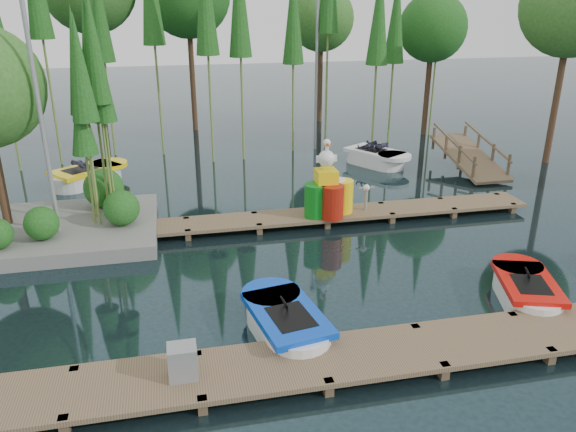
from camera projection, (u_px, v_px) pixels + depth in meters
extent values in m
plane|color=#1F343A|center=(273.00, 264.00, 14.34)|extent=(90.00, 90.00, 0.00)
cube|color=brown|center=(319.00, 361.00, 10.15)|extent=(18.00, 1.50, 0.10)
cube|color=brown|center=(65.00, 430.00, 8.81)|extent=(0.16, 0.16, 0.50)
cube|color=brown|center=(76.00, 380.00, 9.96)|extent=(0.16, 0.16, 0.50)
cube|color=brown|center=(203.00, 410.00, 9.23)|extent=(0.16, 0.16, 0.50)
cube|color=brown|center=(198.00, 364.00, 10.38)|extent=(0.16, 0.16, 0.50)
cube|color=brown|center=(328.00, 392.00, 9.66)|extent=(0.16, 0.16, 0.50)
cube|color=brown|center=(310.00, 350.00, 10.80)|extent=(0.16, 0.16, 0.50)
cube|color=brown|center=(444.00, 375.00, 10.08)|extent=(0.16, 0.16, 0.50)
cube|color=brown|center=(414.00, 337.00, 11.22)|extent=(0.16, 0.16, 0.50)
cube|color=brown|center=(549.00, 360.00, 10.50)|extent=(0.16, 0.16, 0.50)
cube|color=brown|center=(511.00, 324.00, 11.64)|extent=(0.16, 0.16, 0.50)
cube|color=brown|center=(290.00, 217.00, 16.72)|extent=(15.00, 1.20, 0.10)
cube|color=brown|center=(35.00, 251.00, 14.96)|extent=(0.16, 0.16, 0.50)
cube|color=brown|center=(41.00, 237.00, 15.83)|extent=(0.16, 0.16, 0.50)
cube|color=brown|center=(113.00, 245.00, 15.36)|extent=(0.16, 0.16, 0.50)
cube|color=brown|center=(116.00, 231.00, 16.23)|extent=(0.16, 0.16, 0.50)
cube|color=brown|center=(188.00, 238.00, 15.76)|extent=(0.16, 0.16, 0.50)
cube|color=brown|center=(187.00, 226.00, 16.63)|extent=(0.16, 0.16, 0.50)
cube|color=brown|center=(259.00, 232.00, 16.15)|extent=(0.16, 0.16, 0.50)
cube|color=brown|center=(254.00, 220.00, 17.03)|extent=(0.16, 0.16, 0.50)
cube|color=brown|center=(327.00, 227.00, 16.55)|extent=(0.16, 0.16, 0.50)
cube|color=brown|center=(319.00, 215.00, 17.42)|extent=(0.16, 0.16, 0.50)
cube|color=brown|center=(392.00, 221.00, 16.95)|extent=(0.16, 0.16, 0.50)
cube|color=brown|center=(380.00, 210.00, 17.82)|extent=(0.16, 0.16, 0.50)
cube|color=brown|center=(453.00, 216.00, 17.35)|extent=(0.16, 0.16, 0.50)
cube|color=brown|center=(439.00, 205.00, 18.22)|extent=(0.16, 0.16, 0.50)
cube|color=brown|center=(512.00, 211.00, 17.74)|extent=(0.16, 0.16, 0.50)
cube|color=brown|center=(496.00, 201.00, 18.62)|extent=(0.16, 0.16, 0.50)
cube|color=slate|center=(44.00, 232.00, 15.82)|extent=(6.20, 4.20, 0.42)
sphere|color=#225F1D|center=(42.00, 223.00, 14.71)|extent=(0.90, 0.90, 0.90)
sphere|color=#225F1D|center=(104.00, 188.00, 16.93)|extent=(1.20, 1.20, 1.20)
sphere|color=#225F1D|center=(122.00, 208.00, 15.63)|extent=(1.00, 1.00, 1.00)
cylinder|color=olive|center=(99.00, 128.00, 15.66)|extent=(0.07, 0.07, 5.93)
cone|color=#225F1D|center=(89.00, 51.00, 14.89)|extent=(0.70, 0.70, 2.97)
cylinder|color=olive|center=(87.00, 134.00, 15.49)|extent=(0.07, 0.07, 5.66)
cone|color=#225F1D|center=(77.00, 60.00, 14.76)|extent=(0.70, 0.70, 2.83)
cylinder|color=olive|center=(107.00, 140.00, 15.84)|extent=(0.07, 0.07, 5.22)
cone|color=#225F1D|center=(99.00, 73.00, 15.17)|extent=(0.70, 0.70, 2.61)
cylinder|color=olive|center=(89.00, 142.00, 14.98)|extent=(0.07, 0.07, 5.53)
cone|color=#225F1D|center=(79.00, 67.00, 14.27)|extent=(0.70, 0.70, 2.76)
cylinder|color=olive|center=(88.00, 168.00, 15.34)|extent=(0.07, 0.07, 4.01)
cone|color=#225F1D|center=(81.00, 117.00, 14.83)|extent=(0.70, 0.70, 2.01)
cylinder|color=olive|center=(103.00, 125.00, 15.54)|extent=(0.07, 0.07, 6.11)
cone|color=#225F1D|center=(93.00, 45.00, 14.76)|extent=(0.70, 0.70, 3.05)
cylinder|color=#442D1D|center=(558.00, 88.00, 22.00)|extent=(0.26, 0.26, 6.06)
sphere|color=#397128|center=(573.00, 5.00, 20.89)|extent=(3.81, 3.81, 3.81)
cylinder|color=#442D1D|center=(428.00, 83.00, 26.87)|extent=(0.26, 0.26, 5.02)
sphere|color=#225F1D|center=(433.00, 27.00, 25.95)|extent=(3.16, 3.16, 3.16)
cylinder|color=#442D1D|center=(320.00, 71.00, 29.68)|extent=(0.26, 0.26, 5.31)
sphere|color=#397128|center=(321.00, 18.00, 28.70)|extent=(3.34, 3.34, 3.34)
cylinder|color=#442D1D|center=(192.00, 65.00, 27.54)|extent=(0.26, 0.26, 6.46)
cylinder|color=#442D1D|center=(97.00, 63.00, 26.57)|extent=(0.26, 0.26, 6.85)
cylinder|color=olive|center=(3.00, 73.00, 20.67)|extent=(0.09, 0.09, 7.48)
cylinder|color=olive|center=(43.00, 40.00, 21.09)|extent=(0.09, 0.09, 9.66)
cylinder|color=olive|center=(105.00, 63.00, 22.77)|extent=(0.09, 0.09, 7.69)
cone|color=#225F1D|center=(98.00, 7.00, 21.98)|extent=(0.90, 0.90, 4.23)
cylinder|color=olive|center=(155.00, 46.00, 22.61)|extent=(0.09, 0.09, 8.99)
cylinder|color=olive|center=(208.00, 56.00, 21.64)|extent=(0.09, 0.09, 8.44)
cylinder|color=olive|center=(241.00, 58.00, 22.05)|extent=(0.09, 0.09, 8.22)
cylinder|color=olive|center=(293.00, 65.00, 23.44)|extent=(0.09, 0.09, 7.41)
cone|color=#225F1D|center=(293.00, 12.00, 22.68)|extent=(0.90, 0.90, 4.07)
cylinder|color=olive|center=(328.00, 34.00, 23.51)|extent=(0.09, 0.09, 9.77)
cylinder|color=olive|center=(376.00, 66.00, 23.14)|extent=(0.09, 0.09, 7.40)
cone|color=#225F1D|center=(379.00, 12.00, 22.38)|extent=(0.90, 0.90, 4.07)
cylinder|color=olive|center=(393.00, 64.00, 24.91)|extent=(0.09, 0.09, 7.14)
cone|color=#225F1D|center=(396.00, 16.00, 24.18)|extent=(0.90, 0.90, 3.93)
cylinder|color=olive|center=(437.00, 44.00, 26.05)|extent=(0.09, 0.09, 8.61)
cylinder|color=gray|center=(41.00, 118.00, 14.25)|extent=(0.12, 0.12, 7.00)
cylinder|color=gray|center=(316.00, 69.00, 23.84)|extent=(0.12, 0.12, 7.00)
cube|color=brown|center=(469.00, 157.00, 21.81)|extent=(1.50, 3.94, 0.95)
cube|color=brown|center=(474.00, 169.00, 20.20)|extent=(0.08, 0.08, 0.90)
cube|color=brown|center=(459.00, 158.00, 21.16)|extent=(0.08, 0.08, 0.90)
cube|color=brown|center=(446.00, 148.00, 22.12)|extent=(0.08, 0.08, 0.90)
cube|color=brown|center=(434.00, 138.00, 23.08)|extent=(0.08, 0.08, 0.90)
cube|color=brown|center=(454.00, 143.00, 21.45)|extent=(0.06, 3.54, 0.83)
cube|color=brown|center=(509.00, 166.00, 20.48)|extent=(0.08, 0.08, 0.90)
cube|color=brown|center=(493.00, 156.00, 21.44)|extent=(0.08, 0.08, 0.90)
cube|color=brown|center=(478.00, 146.00, 22.40)|extent=(0.08, 0.08, 0.90)
cube|color=brown|center=(465.00, 137.00, 23.36)|extent=(0.08, 0.08, 0.90)
cube|color=brown|center=(487.00, 141.00, 21.73)|extent=(0.06, 3.54, 0.83)
cube|color=white|center=(287.00, 328.00, 11.24)|extent=(1.42, 1.43, 0.56)
cylinder|color=white|center=(276.00, 313.00, 11.77)|extent=(1.42, 1.42, 0.56)
cylinder|color=white|center=(299.00, 344.00, 10.70)|extent=(1.42, 1.42, 0.56)
cube|color=#073EC4|center=(287.00, 315.00, 11.12)|extent=(1.60, 2.32, 0.14)
cylinder|color=#073EC4|center=(271.00, 294.00, 11.90)|extent=(1.45, 1.45, 0.14)
cube|color=black|center=(291.00, 318.00, 10.93)|extent=(0.93, 1.13, 0.06)
torus|color=black|center=(284.00, 302.00, 11.18)|extent=(0.20, 0.30, 0.27)
cube|color=white|center=(526.00, 294.00, 12.54)|extent=(1.43, 1.43, 0.52)
cylinder|color=white|center=(519.00, 282.00, 13.07)|extent=(1.42, 1.42, 0.52)
cylinder|color=white|center=(534.00, 307.00, 12.01)|extent=(1.42, 1.42, 0.52)
cube|color=red|center=(528.00, 283.00, 12.43)|extent=(1.70, 2.23, 0.13)
cylinder|color=red|center=(517.00, 266.00, 13.20)|extent=(1.45, 1.45, 0.13)
cube|color=black|center=(531.00, 285.00, 12.24)|extent=(0.95, 1.10, 0.06)
torus|color=black|center=(527.00, 272.00, 12.50)|extent=(0.21, 0.29, 0.25)
cube|color=white|center=(87.00, 179.00, 20.30)|extent=(1.86, 1.86, 0.60)
cylinder|color=white|center=(103.00, 175.00, 20.79)|extent=(1.85, 1.85, 0.60)
cylinder|color=white|center=(70.00, 183.00, 19.82)|extent=(1.85, 1.85, 0.60)
cube|color=yellow|center=(86.00, 170.00, 20.18)|extent=(2.63, 2.49, 0.15)
cylinder|color=yellow|center=(109.00, 164.00, 20.88)|extent=(1.89, 1.89, 0.15)
cube|color=black|center=(80.00, 170.00, 20.01)|extent=(1.36, 1.32, 0.07)
torus|color=black|center=(89.00, 163.00, 20.22)|extent=(0.34, 0.32, 0.29)
imported|color=#1E1E2D|center=(78.00, 163.00, 19.87)|extent=(0.59, 0.58, 1.07)
cube|color=white|center=(375.00, 160.00, 22.70)|extent=(1.78, 1.79, 0.59)
cylinder|color=white|center=(388.00, 163.00, 22.27)|extent=(1.78, 1.78, 0.59)
cylinder|color=white|center=(362.00, 156.00, 23.14)|extent=(1.78, 1.78, 0.59)
cube|color=white|center=(375.00, 152.00, 22.58)|extent=(2.30, 2.61, 0.15)
cylinder|color=white|center=(394.00, 156.00, 21.95)|extent=(1.81, 1.81, 0.15)
cube|color=black|center=(371.00, 150.00, 22.71)|extent=(1.24, 1.33, 0.06)
torus|color=black|center=(379.00, 147.00, 22.40)|extent=(0.29, 0.34, 0.29)
imported|color=#1E1E2D|center=(370.00, 144.00, 22.67)|extent=(0.50, 0.54, 0.97)
imported|color=#1E1E2D|center=(383.00, 146.00, 22.68)|extent=(0.38, 0.42, 0.73)
cube|color=gray|center=(183.00, 361.00, 9.55)|extent=(0.50, 0.42, 0.61)
cylinder|color=yellow|center=(342.00, 196.00, 16.83)|extent=(0.66, 0.66, 0.99)
cylinder|color=#0D7516|center=(316.00, 200.00, 16.46)|extent=(0.67, 0.67, 1.00)
cylinder|color=white|center=(334.00, 195.00, 16.90)|extent=(0.67, 0.67, 1.00)
cylinder|color=#A0190B|center=(332.00, 202.00, 16.35)|extent=(0.67, 0.67, 1.00)
cube|color=yellow|center=(326.00, 176.00, 16.37)|extent=(0.61, 0.61, 0.39)
sphere|color=white|center=(327.00, 159.00, 16.18)|extent=(0.49, 0.49, 0.49)
cylinder|color=white|center=(327.00, 149.00, 16.08)|extent=(0.11, 0.11, 0.33)
sphere|color=white|center=(327.00, 143.00, 16.01)|extent=(0.22, 0.22, 0.22)
cone|color=#FF580D|center=(329.00, 146.00, 15.82)|extent=(0.11, 0.33, 0.11)
cube|color=white|center=(327.00, 159.00, 16.18)|extent=(0.61, 0.07, 0.20)
cylinder|color=gray|center=(366.00, 200.00, 17.05)|extent=(0.10, 0.10, 0.61)
sphere|color=white|center=(367.00, 188.00, 16.90)|extent=(0.20, 0.20, 0.20)
cube|color=gray|center=(367.00, 188.00, 16.90)|extent=(0.51, 0.04, 0.04)
cone|color=#FF580D|center=(368.00, 189.00, 16.79)|extent=(0.04, 0.10, 0.04)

